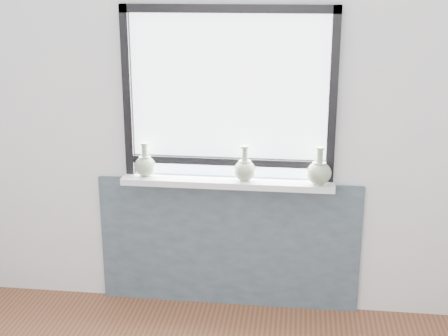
# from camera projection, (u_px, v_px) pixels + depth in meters

# --- Properties ---
(back_wall) EXTENTS (3.60, 0.02, 2.60)m
(back_wall) POSITION_uv_depth(u_px,v_px,m) (229.00, 112.00, 3.85)
(back_wall) COLOR silver
(back_wall) RESTS_ON ground
(apron_panel) EXTENTS (1.70, 0.03, 0.86)m
(apron_panel) POSITION_uv_depth(u_px,v_px,m) (228.00, 244.00, 4.07)
(apron_panel) COLOR #4F5D69
(apron_panel) RESTS_ON ground
(windowsill) EXTENTS (1.32, 0.18, 0.04)m
(windowsill) POSITION_uv_depth(u_px,v_px,m) (227.00, 182.00, 3.87)
(windowsill) COLOR silver
(windowsill) RESTS_ON apron_panel
(window) EXTENTS (1.30, 0.06, 1.05)m
(window) POSITION_uv_depth(u_px,v_px,m) (229.00, 91.00, 3.77)
(window) COLOR black
(window) RESTS_ON windowsill
(vase_a) EXTENTS (0.14, 0.14, 0.21)m
(vase_a) POSITION_uv_depth(u_px,v_px,m) (145.00, 165.00, 3.91)
(vase_a) COLOR gray
(vase_a) RESTS_ON windowsill
(vase_b) EXTENTS (0.14, 0.14, 0.22)m
(vase_b) POSITION_uv_depth(u_px,v_px,m) (245.00, 169.00, 3.82)
(vase_b) COLOR gray
(vase_b) RESTS_ON windowsill
(vase_c) EXTENTS (0.15, 0.15, 0.23)m
(vase_c) POSITION_uv_depth(u_px,v_px,m) (319.00, 172.00, 3.75)
(vase_c) COLOR gray
(vase_c) RESTS_ON windowsill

